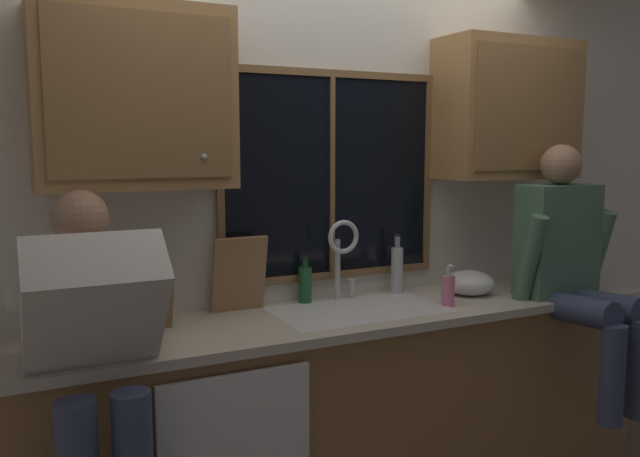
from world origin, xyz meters
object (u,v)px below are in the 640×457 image
(knife_block, at_px, (155,302))
(cutting_board, at_px, (239,274))
(person_sitting_on_counter, at_px, (572,262))
(bottle_green_glass, at_px, (397,269))
(mixing_bowl, at_px, (469,283))
(person_standing, at_px, (95,361))
(bottle_tall_clear, at_px, (305,284))
(soap_dispenser, at_px, (448,290))

(knife_block, height_order, cutting_board, cutting_board)
(person_sitting_on_counter, xyz_separation_m, bottle_green_glass, (-0.71, 0.48, -0.06))
(mixing_bowl, distance_m, bottle_green_glass, 0.38)
(person_standing, bearing_deg, person_sitting_on_counter, 0.54)
(person_standing, relative_size, bottle_green_glass, 4.91)
(person_standing, relative_size, cutting_board, 4.28)
(knife_block, bearing_deg, mixing_bowl, -3.14)
(knife_block, relative_size, mixing_bowl, 1.26)
(person_standing, height_order, bottle_tall_clear, person_standing)
(knife_block, distance_m, bottle_tall_clear, 0.75)
(person_sitting_on_counter, xyz_separation_m, mixing_bowl, (-0.39, 0.30, -0.13))
(person_standing, height_order, knife_block, person_standing)
(knife_block, relative_size, soap_dispenser, 1.60)
(knife_block, distance_m, cutting_board, 0.42)
(person_standing, bearing_deg, bottle_tall_clear, 27.08)
(mixing_bowl, height_order, bottle_tall_clear, bottle_tall_clear)
(soap_dispenser, relative_size, bottle_green_glass, 0.65)
(cutting_board, bearing_deg, mixing_bowl, -8.71)
(person_sitting_on_counter, bearing_deg, cutting_board, 162.75)
(mixing_bowl, bearing_deg, cutting_board, 171.29)
(mixing_bowl, distance_m, soap_dispenser, 0.29)
(person_standing, xyz_separation_m, person_sitting_on_counter, (2.25, 0.02, 0.16))
(cutting_board, distance_m, bottle_green_glass, 0.85)
(person_sitting_on_counter, distance_m, bottle_tall_clear, 1.32)
(knife_block, bearing_deg, bottle_green_glass, 4.03)
(soap_dispenser, bearing_deg, person_sitting_on_counter, -13.49)
(soap_dispenser, bearing_deg, person_standing, -173.87)
(person_sitting_on_counter, distance_m, cutting_board, 1.63)
(cutting_board, bearing_deg, knife_block, -166.87)
(knife_block, distance_m, soap_dispenser, 1.34)
(knife_block, relative_size, cutting_board, 0.91)
(bottle_tall_clear, bearing_deg, bottle_green_glass, -3.29)
(soap_dispenser, bearing_deg, knife_block, 169.80)
(mixing_bowl, bearing_deg, bottle_tall_clear, 166.27)
(person_sitting_on_counter, distance_m, knife_block, 2.00)
(knife_block, relative_size, bottle_green_glass, 1.04)
(bottle_tall_clear, bearing_deg, person_standing, -152.92)
(soap_dispenser, height_order, bottle_tall_clear, bottle_tall_clear)
(mixing_bowl, bearing_deg, soap_dispenser, -148.50)
(person_standing, xyz_separation_m, soap_dispenser, (1.62, 0.17, 0.05))
(person_sitting_on_counter, height_order, mixing_bowl, person_sitting_on_counter)
(cutting_board, bearing_deg, bottle_green_glass, -0.37)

